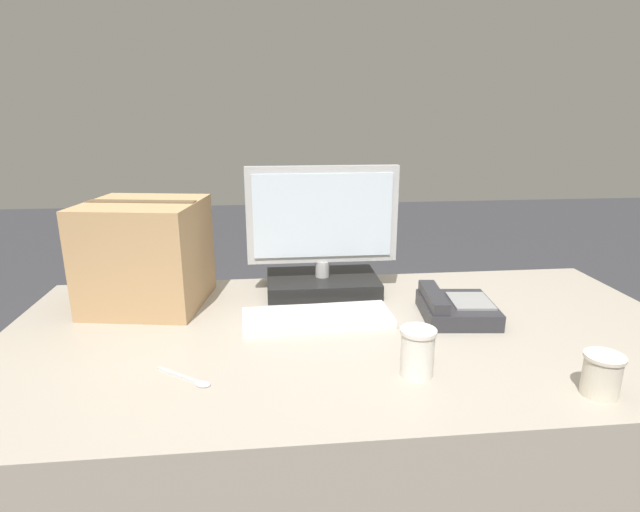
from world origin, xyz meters
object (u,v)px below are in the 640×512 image
object	(u,v)px
paper_cup_left	(417,352)
monitor	(322,247)
keyboard	(317,317)
paper_cup_right	(602,375)
desk_phone	(455,308)
spoon	(192,380)
cardboard_box	(146,254)

from	to	relation	value
paper_cup_left	monitor	bearing A→B (deg)	104.85
keyboard	paper_cup_right	bearing A→B (deg)	-40.82
paper_cup_left	paper_cup_right	distance (m)	0.36
monitor	paper_cup_right	xyz separation A→B (m)	(0.49, -0.66, -0.10)
monitor	paper_cup_right	distance (m)	0.83
keyboard	paper_cup_left	size ratio (longest dim) A/B	3.82
desk_phone	paper_cup_right	xyz separation A→B (m)	(0.15, -0.41, 0.02)
keyboard	spoon	bearing A→B (deg)	-138.99
spoon	paper_cup_right	bearing A→B (deg)	27.47
monitor	paper_cup_left	distance (m)	0.57
monitor	keyboard	xyz separation A→B (m)	(-0.04, -0.25, -0.13)
spoon	cardboard_box	bearing A→B (deg)	148.64
keyboard	desk_phone	xyz separation A→B (m)	(0.38, -0.01, 0.01)
monitor	cardboard_box	xyz separation A→B (m)	(-0.52, -0.06, 0.01)
keyboard	cardboard_box	size ratio (longest dim) A/B	1.13
keyboard	cardboard_box	bearing A→B (deg)	156.21
monitor	desk_phone	bearing A→B (deg)	-36.57
desk_phone	paper_cup_left	world-z (taller)	paper_cup_left
monitor	cardboard_box	distance (m)	0.52
keyboard	paper_cup_left	xyz separation A→B (m)	(0.19, -0.30, 0.04)
spoon	paper_cup_left	bearing A→B (deg)	34.32
monitor	paper_cup_left	size ratio (longest dim) A/B	4.36
desk_phone	cardboard_box	xyz separation A→B (m)	(-0.86, 0.19, 0.12)
paper_cup_left	spoon	bearing A→B (deg)	177.28
paper_cup_left	paper_cup_right	xyz separation A→B (m)	(0.34, -0.12, -0.01)
desk_phone	cardboard_box	size ratio (longest dim) A/B	0.64
paper_cup_right	cardboard_box	size ratio (longest dim) A/B	0.24
paper_cup_right	cardboard_box	distance (m)	1.18
keyboard	desk_phone	size ratio (longest dim) A/B	1.77
desk_phone	monitor	bearing A→B (deg)	149.24
cardboard_box	paper_cup_left	bearing A→B (deg)	-36.33
monitor	paper_cup_left	xyz separation A→B (m)	(0.15, -0.55, -0.09)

